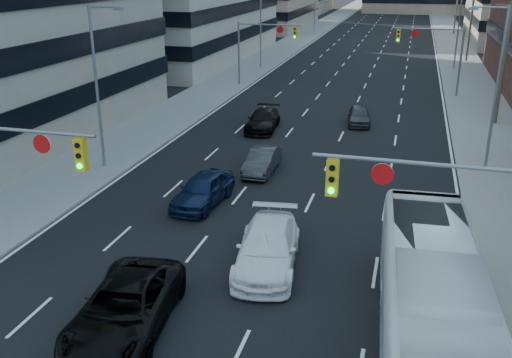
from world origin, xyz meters
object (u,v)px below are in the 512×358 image
Objects in this scene: sedan_blue at (203,190)px; black_pickup at (125,308)px; transit_bus at (433,306)px; white_van at (268,248)px.

black_pickup is at bearing -78.38° from sedan_blue.
sedan_blue is (-10.43, 8.98, -0.89)m from transit_bus.
black_pickup is 10.29m from sedan_blue.
white_van is at bearing 143.11° from transit_bus.
black_pickup reaches higher than sedan_blue.
transit_bus is 2.63× the size of sedan_blue.
transit_bus is (5.91, -3.88, 0.86)m from white_van.
white_van is 0.46× the size of transit_bus.
transit_bus reaches higher than sedan_blue.
black_pickup is 6.12m from white_van.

